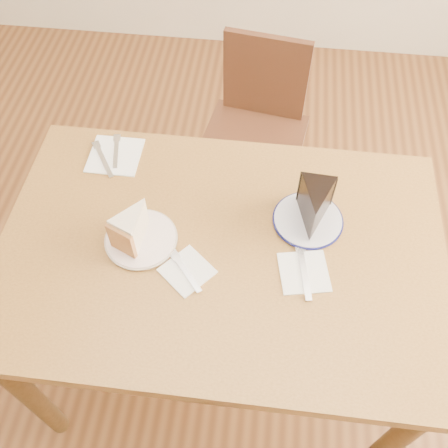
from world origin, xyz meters
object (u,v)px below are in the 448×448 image
at_px(carrot_cake, 135,225).
at_px(plate_cream, 141,239).
at_px(table, 221,266).
at_px(chocolate_cake, 314,209).
at_px(chair_far, 256,131).
at_px(plate_navy, 308,220).

bearing_deg(carrot_cake, plate_cream, -10.45).
distance_m(table, carrot_cake, 0.27).
height_order(carrot_cake, chocolate_cake, chocolate_cake).
relative_size(chair_far, plate_navy, 4.27).
xyz_separation_m(plate_cream, plate_navy, (0.44, 0.12, 0.00)).
xyz_separation_m(chair_far, chocolate_cake, (0.19, -0.66, 0.37)).
relative_size(chair_far, carrot_cake, 7.40).
bearing_deg(chair_far, chocolate_cake, 115.04).
distance_m(plate_cream, plate_navy, 0.46).
distance_m(carrot_cake, chocolate_cake, 0.48).
height_order(table, plate_navy, plate_navy).
xyz_separation_m(table, plate_navy, (0.23, 0.11, 0.10)).
bearing_deg(plate_cream, plate_navy, 14.72).
height_order(plate_navy, chocolate_cake, chocolate_cake).
xyz_separation_m(plate_cream, carrot_cake, (-0.01, 0.01, 0.05)).
xyz_separation_m(plate_navy, carrot_cake, (-0.45, -0.11, 0.05)).
height_order(table, plate_cream, plate_cream).
distance_m(plate_cream, carrot_cake, 0.05).
height_order(chair_far, plate_cream, chair_far).
height_order(table, chocolate_cake, chocolate_cake).
bearing_deg(chocolate_cake, table, 28.03).
bearing_deg(chocolate_cake, carrot_cake, 16.22).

